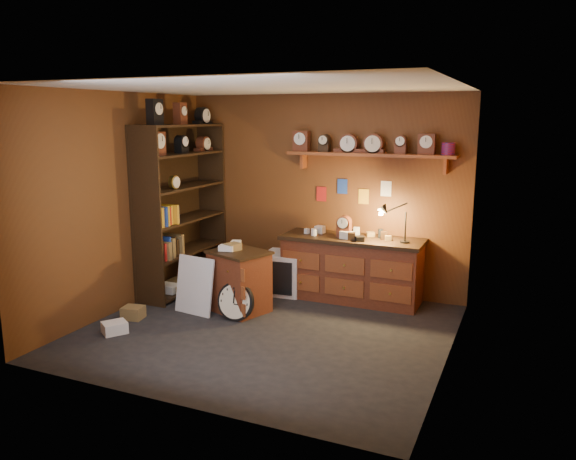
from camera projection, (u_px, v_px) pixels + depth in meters
The scene contains 11 objects.
floor at pixel (266, 331), 6.39m from camera, with size 4.00×4.00×0.00m, color black.
room_shell at pixel (273, 180), 6.13m from camera, with size 4.02×3.62×2.71m.
shelving_unit at pixel (179, 201), 7.73m from camera, with size 0.47×1.60×2.58m.
workbench at pixel (352, 265), 7.41m from camera, with size 1.86×0.66×1.36m.
low_cabinet at pixel (239, 279), 6.97m from camera, with size 0.83×0.77×0.86m.
big_round_clock at pixel (236, 301), 6.70m from camera, with size 0.47×0.16×0.47m.
white_panel at pixel (195, 313), 6.99m from camera, with size 0.55×0.02×0.73m, color silver.
mini_fridge at pixel (284, 273), 7.74m from camera, with size 0.58×0.60×0.56m.
floor_box_a at pixel (133, 313), 6.78m from camera, with size 0.24×0.21×0.15m, color olive.
floor_box_b at pixel (115, 328), 6.33m from camera, with size 0.21×0.26×0.13m, color white.
floor_box_c at pixel (188, 293), 7.49m from camera, with size 0.24×0.20×0.18m, color olive.
Camera 1 is at (2.65, -5.43, 2.41)m, focal length 35.00 mm.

